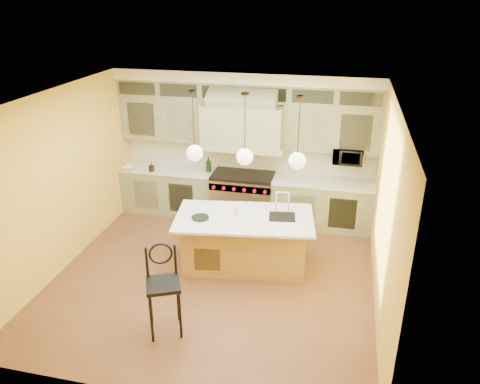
% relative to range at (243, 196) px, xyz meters
% --- Properties ---
extents(floor, '(5.00, 5.00, 0.00)m').
position_rel_range_xyz_m(floor, '(0.00, -2.14, -0.49)').
color(floor, brown).
rests_on(floor, ground).
extents(ceiling, '(5.00, 5.00, 0.00)m').
position_rel_range_xyz_m(ceiling, '(0.00, -2.14, 2.41)').
color(ceiling, white).
rests_on(ceiling, wall_back).
extents(wall_back, '(5.00, 0.00, 5.00)m').
position_rel_range_xyz_m(wall_back, '(0.00, 0.36, 0.96)').
color(wall_back, gold).
rests_on(wall_back, ground).
extents(wall_front, '(5.00, 0.00, 5.00)m').
position_rel_range_xyz_m(wall_front, '(0.00, -4.64, 0.96)').
color(wall_front, gold).
rests_on(wall_front, ground).
extents(wall_left, '(0.00, 5.00, 5.00)m').
position_rel_range_xyz_m(wall_left, '(-2.50, -2.14, 0.96)').
color(wall_left, gold).
rests_on(wall_left, ground).
extents(wall_right, '(0.00, 5.00, 5.00)m').
position_rel_range_xyz_m(wall_right, '(2.50, -2.14, 0.96)').
color(wall_right, gold).
rests_on(wall_right, ground).
extents(back_cabinetry, '(5.00, 0.77, 2.90)m').
position_rel_range_xyz_m(back_cabinetry, '(0.00, 0.09, 0.94)').
color(back_cabinetry, gray).
rests_on(back_cabinetry, floor).
extents(range, '(1.20, 0.74, 0.96)m').
position_rel_range_xyz_m(range, '(0.00, 0.00, 0.00)').
color(range, silver).
rests_on(range, floor).
extents(kitchen_island, '(2.35, 1.49, 1.35)m').
position_rel_range_xyz_m(kitchen_island, '(0.41, -1.70, -0.01)').
color(kitchen_island, '#A9803C').
rests_on(kitchen_island, floor).
extents(counter_stool, '(0.58, 0.58, 1.25)m').
position_rel_range_xyz_m(counter_stool, '(-0.29, -3.51, 0.23)').
color(counter_stool, black).
rests_on(counter_stool, floor).
extents(microwave, '(0.54, 0.37, 0.30)m').
position_rel_range_xyz_m(microwave, '(1.95, 0.11, 0.96)').
color(microwave, black).
rests_on(microwave, back_cabinetry).
extents(oil_bottle_a, '(0.12, 0.12, 0.31)m').
position_rel_range_xyz_m(oil_bottle_a, '(-0.70, 0.01, 0.61)').
color(oil_bottle_a, black).
rests_on(oil_bottle_a, back_cabinetry).
extents(oil_bottle_b, '(0.09, 0.10, 0.19)m').
position_rel_range_xyz_m(oil_bottle_b, '(-1.81, -0.22, 0.55)').
color(oil_bottle_b, black).
rests_on(oil_bottle_b, back_cabinetry).
extents(fruit_bowl, '(0.25, 0.25, 0.06)m').
position_rel_range_xyz_m(fruit_bowl, '(-2.30, -0.22, 0.49)').
color(fruit_bowl, white).
rests_on(fruit_bowl, back_cabinetry).
extents(cup, '(0.10, 0.10, 0.09)m').
position_rel_range_xyz_m(cup, '(0.26, -1.68, 0.48)').
color(cup, beige).
rests_on(cup, kitchen_island).
extents(pendant_left, '(0.26, 0.26, 1.11)m').
position_rel_range_xyz_m(pendant_left, '(-0.40, -1.69, 1.46)').
color(pendant_left, '#2D2319').
rests_on(pendant_left, ceiling).
extents(pendant_center, '(0.26, 0.26, 1.11)m').
position_rel_range_xyz_m(pendant_center, '(0.40, -1.69, 1.46)').
color(pendant_center, '#2D2319').
rests_on(pendant_center, ceiling).
extents(pendant_right, '(0.26, 0.26, 1.11)m').
position_rel_range_xyz_m(pendant_right, '(1.20, -1.69, 1.46)').
color(pendant_right, '#2D2319').
rests_on(pendant_right, ceiling).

